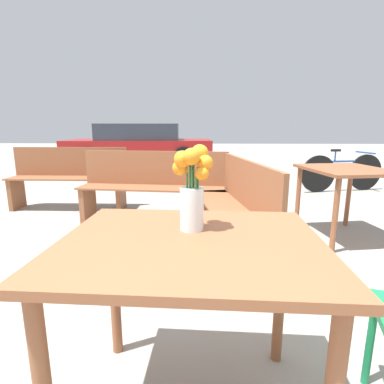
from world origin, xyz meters
TOP-DOWN VIEW (x-y plane):
  - table_front at (0.00, -0.00)m, footprint 0.95×0.78m
  - flower_vase at (0.00, 0.10)m, footprint 0.15×0.15m
  - bench_near at (-1.81, 3.08)m, footprint 1.59×0.36m
  - bench_middle at (0.34, 1.50)m, footprint 0.60×1.50m
  - bench_far at (-0.52, 2.43)m, footprint 1.75×0.52m
  - table_back at (1.48, 2.01)m, footprint 0.85×0.93m
  - bicycle at (2.53, 4.34)m, footprint 1.56×0.51m
  - parked_car at (-1.82, 8.02)m, footprint 4.31×2.01m

SIDE VIEW (x-z plane):
  - bicycle at x=2.53m, z-range -0.03..0.72m
  - bench_middle at x=0.34m, z-range 0.03..0.88m
  - bench_near at x=-1.81m, z-range 0.04..0.89m
  - bench_far at x=-0.52m, z-range 0.04..0.89m
  - parked_car at x=-1.82m, z-range -0.02..1.19m
  - table_back at x=1.48m, z-range 0.25..0.97m
  - table_front at x=0.00m, z-range 0.26..1.00m
  - flower_vase at x=0.00m, z-range 0.73..1.06m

